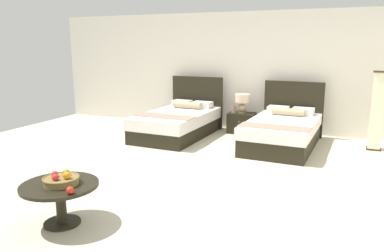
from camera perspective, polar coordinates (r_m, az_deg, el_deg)
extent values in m
cube|color=beige|center=(6.00, -0.84, -6.85)|extent=(9.94, 10.38, 0.02)
cube|color=silver|center=(8.90, 8.10, 8.13)|extent=(9.94, 0.12, 2.68)
cube|color=black|center=(8.16, -2.37, -0.61)|extent=(1.27, 2.15, 0.29)
cube|color=silver|center=(8.10, -2.38, 1.22)|extent=(1.31, 2.19, 0.24)
cube|color=black|center=(9.04, 0.78, 3.63)|extent=(1.28, 0.10, 1.21)
cube|color=silver|center=(8.89, -1.54, 3.44)|extent=(0.44, 0.31, 0.14)
cube|color=white|center=(8.67, 1.58, 3.22)|extent=(0.44, 0.31, 0.14)
cylinder|color=tan|center=(8.56, -0.68, 3.15)|extent=(0.66, 0.17, 0.15)
cube|color=#A37A67|center=(7.63, -4.19, 1.48)|extent=(1.27, 0.46, 0.01)
cube|color=black|center=(7.49, 13.34, -1.96)|extent=(1.24, 2.12, 0.32)
cube|color=silver|center=(7.44, 13.44, 0.03)|extent=(1.29, 2.16, 0.22)
cube|color=black|center=(8.44, 14.99, 2.51)|extent=(1.26, 0.10, 1.18)
cube|color=silver|center=(8.21, 12.86, 2.44)|extent=(0.43, 0.31, 0.14)
cube|color=silver|center=(8.12, 16.42, 2.14)|extent=(0.43, 0.31, 0.14)
cylinder|color=tan|center=(7.93, 14.31, 2.07)|extent=(0.65, 0.17, 0.15)
cube|color=#A37A67|center=(6.75, 12.29, -0.13)|extent=(1.25, 0.45, 0.01)
cube|color=black|center=(8.54, 7.48, 0.46)|extent=(0.58, 0.40, 0.46)
sphere|color=tan|center=(8.33, 7.09, 0.66)|extent=(0.02, 0.02, 0.02)
cylinder|color=tan|center=(8.52, 7.56, 2.07)|extent=(0.15, 0.15, 0.02)
ellipsoid|color=tan|center=(8.50, 7.58, 2.73)|extent=(0.21, 0.21, 0.18)
cylinder|color=#99844C|center=(8.48, 7.60, 3.46)|extent=(0.02, 0.02, 0.04)
cylinder|color=beige|center=(8.47, 7.62, 4.19)|extent=(0.32, 0.32, 0.18)
cylinder|color=#967662|center=(8.50, 6.33, 2.51)|extent=(0.10, 0.10, 0.14)
torus|color=#967662|center=(8.48, 6.34, 3.03)|extent=(0.10, 0.10, 0.01)
cylinder|color=black|center=(4.55, -18.96, -13.62)|extent=(0.40, 0.40, 0.02)
cylinder|color=black|center=(4.47, -19.14, -11.26)|extent=(0.11, 0.11, 0.43)
cylinder|color=black|center=(4.39, -19.35, -8.45)|extent=(0.84, 0.84, 0.04)
cylinder|color=olive|center=(4.35, -19.12, -7.84)|extent=(0.37, 0.37, 0.07)
torus|color=olive|center=(4.34, -19.16, -7.38)|extent=(0.39, 0.39, 0.02)
sphere|color=#B8302D|center=(4.38, -20.01, -6.83)|extent=(0.07, 0.07, 0.07)
sphere|color=red|center=(4.27, -19.92, -7.30)|extent=(0.07, 0.07, 0.07)
sphere|color=orange|center=(4.28, -18.35, -7.10)|extent=(0.08, 0.08, 0.08)
sphere|color=#8BA538|center=(4.39, -18.47, -6.64)|extent=(0.08, 0.08, 0.08)
sphere|color=red|center=(4.05, -17.92, -9.22)|extent=(0.08, 0.08, 0.08)
cube|color=#362515|center=(7.97, 25.66, -3.09)|extent=(0.25, 0.25, 0.03)
cube|color=#F0EBC3|center=(7.82, 26.14, 2.07)|extent=(0.21, 0.21, 1.42)
cube|color=#362515|center=(7.75, 26.64, 7.35)|extent=(0.25, 0.25, 0.02)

